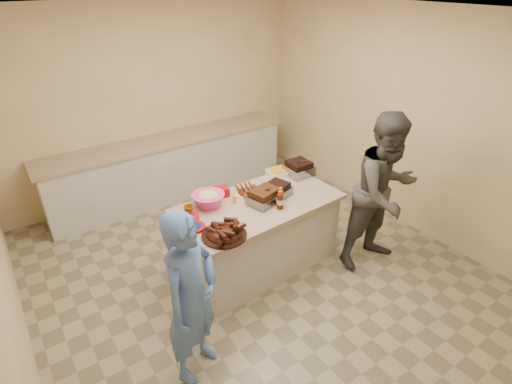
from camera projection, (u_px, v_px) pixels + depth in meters
room at (255, 272)px, 4.52m from camera, size 4.50×5.00×2.70m
back_counter at (170, 167)px, 5.88m from camera, size 3.60×0.64×0.90m
island at (258, 264)px, 4.65m from camera, size 1.80×1.01×0.83m
rib_platter at (224, 236)px, 3.70m from camera, size 0.52×0.52×0.17m
pulled_pork_tray at (264, 203)px, 4.23m from camera, size 0.39×0.33×0.10m
brisket_tray at (276, 196)px, 4.36m from camera, size 0.36×0.33×0.09m
roasting_pan at (298, 174)px, 4.82m from camera, size 0.30×0.30×0.12m
coleslaw_bowl at (209, 206)px, 4.18m from camera, size 0.36×0.36×0.24m
sausage_plate at (249, 193)px, 4.41m from camera, size 0.34×0.34×0.05m
mac_cheese_dish at (280, 174)px, 4.82m from camera, size 0.32×0.25×0.08m
bbq_bottle_a at (280, 208)px, 4.13m from camera, size 0.07×0.07×0.20m
bbq_bottle_b at (280, 205)px, 4.20m from camera, size 0.07×0.07×0.20m
mustard_bottle at (235, 203)px, 4.24m from camera, size 0.04×0.04×0.11m
sauce_bowl at (250, 197)px, 4.34m from camera, size 0.14×0.05×0.13m
plate_stack_large at (187, 221)px, 3.93m from camera, size 0.26×0.26×0.03m
plate_stack_small at (195, 228)px, 3.81m from camera, size 0.20×0.20×0.03m
plastic_cup at (189, 214)px, 4.04m from camera, size 0.11×0.10×0.10m
basket_stack at (220, 196)px, 4.36m from camera, size 0.21×0.17×0.10m
guest_blue at (198, 365)px, 3.46m from camera, size 1.25×1.62×0.37m
guest_gray at (373, 258)px, 4.75m from camera, size 0.99×1.84×0.68m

